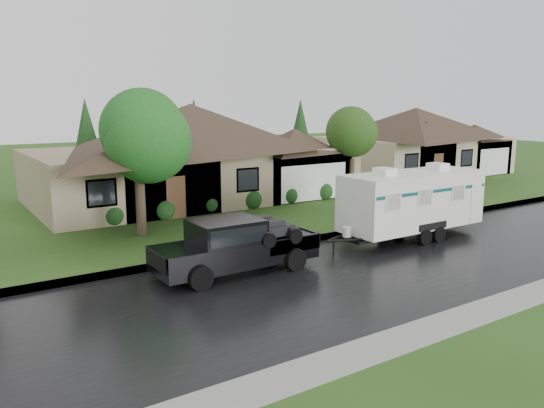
# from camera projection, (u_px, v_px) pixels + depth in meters

# --- Properties ---
(ground) EXTENTS (140.00, 140.00, 0.00)m
(ground) POSITION_uv_depth(u_px,v_px,m) (306.00, 261.00, 19.61)
(ground) COLOR #2D541A
(ground) RESTS_ON ground
(road) EXTENTS (140.00, 8.00, 0.01)m
(road) POSITION_uv_depth(u_px,v_px,m) (342.00, 275.00, 17.97)
(road) COLOR black
(road) RESTS_ON ground
(curb) EXTENTS (140.00, 0.50, 0.15)m
(curb) POSITION_uv_depth(u_px,v_px,m) (273.00, 246.00, 21.43)
(curb) COLOR gray
(curb) RESTS_ON ground
(lawn) EXTENTS (140.00, 26.00, 0.15)m
(lawn) POSITION_uv_depth(u_px,v_px,m) (155.00, 200.00, 31.87)
(lawn) COLOR #2D541A
(lawn) RESTS_ON ground
(house_main) EXTENTS (19.44, 10.80, 6.90)m
(house_main) POSITION_uv_depth(u_px,v_px,m) (197.00, 141.00, 31.52)
(house_main) COLOR gray
(house_main) RESTS_ON lawn
(house_neighbor) EXTENTS (15.12, 9.72, 6.45)m
(house_neighbor) POSITION_uv_depth(u_px,v_px,m) (419.00, 134.00, 42.84)
(house_neighbor) COLOR #C1AB8F
(house_neighbor) RESTS_ON lawn
(tree_left_green) EXTENTS (3.71, 3.71, 6.14)m
(tree_left_green) POSITION_uv_depth(u_px,v_px,m) (137.00, 136.00, 22.01)
(tree_left_green) COLOR #382B1E
(tree_left_green) RESTS_ON lawn
(tree_right_green) EXTENTS (3.20, 3.20, 5.29)m
(tree_right_green) POSITION_uv_depth(u_px,v_px,m) (352.00, 136.00, 31.91)
(tree_right_green) COLOR #382B1E
(tree_right_green) RESTS_ON lawn
(shrub_row) EXTENTS (13.60, 1.00, 1.00)m
(shrub_row) POSITION_uv_depth(u_px,v_px,m) (231.00, 201.00, 28.19)
(shrub_row) COLOR #143814
(shrub_row) RESTS_ON lawn
(pickup_truck) EXTENTS (5.73, 2.18, 1.91)m
(pickup_truck) POSITION_uv_depth(u_px,v_px,m) (233.00, 244.00, 18.03)
(pickup_truck) COLOR black
(pickup_truck) RESTS_ON ground
(travel_trailer) EXTENTS (7.07, 2.48, 3.17)m
(travel_trailer) POSITION_uv_depth(u_px,v_px,m) (412.00, 200.00, 22.70)
(travel_trailer) COLOR white
(travel_trailer) RESTS_ON ground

